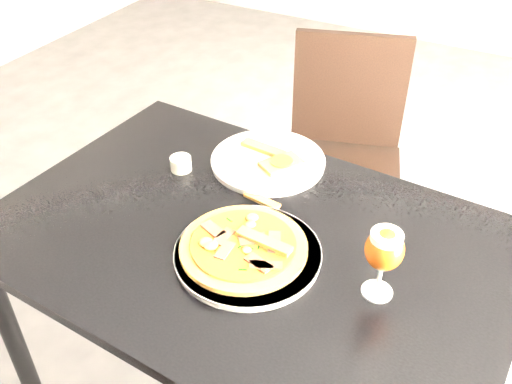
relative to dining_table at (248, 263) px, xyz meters
The scene contains 10 objects.
ground 0.73m from the dining_table, 131.79° to the left, with size 6.00×6.00×0.00m, color #4D4E50.
dining_table is the anchor object (origin of this frame).
chair_far 0.80m from the dining_table, 93.58° to the left, with size 0.52×0.52×0.90m.
plate_main 0.12m from the dining_table, 60.65° to the right, with size 0.32×0.32×0.02m, color silver.
pizza 0.14m from the dining_table, 67.36° to the right, with size 0.28×0.28×0.03m.
plate_second 0.31m from the dining_table, 108.08° to the left, with size 0.31×0.31×0.02m, color silver.
crust_scraps 0.32m from the dining_table, 104.11° to the left, with size 0.20×0.13×0.02m.
loose_crust 0.16m from the dining_table, 102.78° to the left, with size 0.10×0.02×0.01m, color brown.
sauce_cup 0.34m from the dining_table, 152.59° to the left, with size 0.06×0.06×0.04m.
beer_glass 0.39m from the dining_table, ahead, with size 0.08×0.08×0.16m.
Camera 1 is at (0.69, -1.09, 1.63)m, focal length 40.00 mm.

